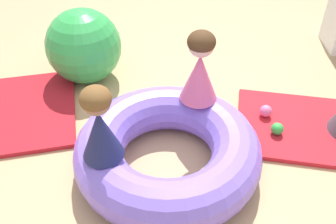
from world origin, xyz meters
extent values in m
plane|color=tan|center=(0.00, 0.00, 0.00)|extent=(8.00, 8.00, 0.00)
torus|color=#8466E0|center=(-0.01, 0.10, 0.17)|extent=(1.32, 1.32, 0.35)
cone|color=#E5608E|center=(0.22, 0.49, 0.53)|extent=(0.37, 0.37, 0.37)
sphere|color=beige|center=(0.22, 0.49, 0.80)|extent=(0.18, 0.18, 0.18)
ellipsoid|color=#472D19|center=(0.22, 0.49, 0.82)|extent=(0.20, 0.20, 0.16)
cone|color=navy|center=(-0.41, -0.11, 0.52)|extent=(0.31, 0.31, 0.34)
sphere|color=#936647|center=(-0.41, -0.11, 0.77)|extent=(0.17, 0.17, 0.17)
ellipsoid|color=brown|center=(-0.41, -0.11, 0.79)|extent=(0.19, 0.19, 0.15)
sphere|color=pink|center=(0.80, 0.65, 0.09)|extent=(0.10, 0.10, 0.10)
sphere|color=green|center=(0.85, 0.43, 0.09)|extent=(0.10, 0.10, 0.10)
sphere|color=green|center=(-0.80, 1.26, 0.35)|extent=(0.69, 0.69, 0.69)
camera|label=1|loc=(0.02, -1.75, 2.03)|focal=39.55mm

